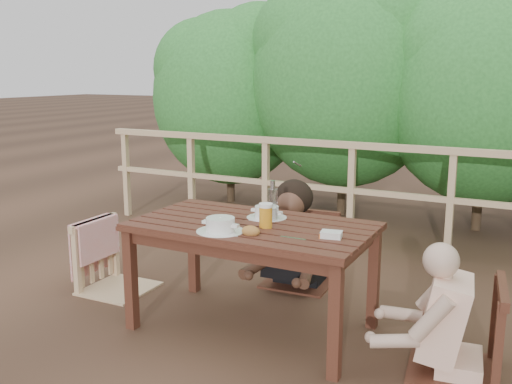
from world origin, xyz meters
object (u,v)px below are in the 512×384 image
at_px(soup_far, 267,213).
at_px(diner_right, 466,269).
at_px(soup_near, 220,226).
at_px(butter_tub, 331,236).
at_px(chair_right, 459,286).
at_px(bread_roll, 251,231).
at_px(bottle, 273,202).
at_px(beer_glass, 266,217).
at_px(chair_left, 116,227).
at_px(chair_far, 300,219).
at_px(table, 252,277).
at_px(woman, 301,202).

bearing_deg(soup_far, diner_right, -6.81).
relative_size(soup_near, butter_tub, 2.39).
bearing_deg(chair_right, bread_roll, -84.56).
distance_m(diner_right, bottle, 1.23).
bearing_deg(bottle, beer_glass, -78.28).
height_order(chair_left, chair_right, chair_right).
relative_size(chair_far, chair_right, 1.03).
height_order(chair_far, beer_glass, chair_far).
height_order(chair_left, butter_tub, chair_left).
distance_m(table, woman, 0.96).
height_order(chair_far, chair_right, chair_far).
xyz_separation_m(chair_right, bread_roll, (-1.15, -0.25, 0.22)).
distance_m(bread_roll, bottle, 0.37).
xyz_separation_m(woman, beer_glass, (0.17, -0.96, 0.12)).
bearing_deg(soup_far, chair_far, 95.11).
bearing_deg(chair_right, chair_far, -130.62).
bearing_deg(bottle, soup_near, -114.08).
distance_m(woman, bread_roll, 1.16).
xyz_separation_m(soup_near, beer_glass, (0.20, 0.21, 0.03)).
bearing_deg(chair_right, bottle, -101.79).
bearing_deg(diner_right, bottle, 78.33).
xyz_separation_m(chair_left, bottle, (1.31, 0.00, 0.33)).
bearing_deg(chair_right, chair_left, -99.22).
bearing_deg(woman, soup_near, 84.94).
distance_m(woman, soup_near, 1.17).
height_order(chair_left, beer_glass, chair_left).
distance_m(woman, butter_tub, 1.16).
xyz_separation_m(soup_near, soup_far, (0.10, 0.43, -0.00)).
bearing_deg(soup_near, woman, 88.35).
distance_m(chair_right, bottle, 1.22).
bearing_deg(chair_left, chair_right, -93.29).
height_order(diner_right, soup_near, diner_right).
bearing_deg(soup_far, butter_tub, -25.18).
distance_m(table, soup_near, 0.48).
bearing_deg(soup_near, beer_glass, 45.53).
height_order(table, chair_far, chair_far).
relative_size(table, beer_glass, 9.18).
xyz_separation_m(table, chair_right, (1.26, 0.02, 0.16)).
height_order(woman, soup_far, woman).
xyz_separation_m(chair_right, butter_tub, (-0.70, -0.10, 0.21)).
bearing_deg(diner_right, soup_far, 76.10).
xyz_separation_m(chair_far, bread_roll, (0.16, -1.12, 0.21)).
distance_m(chair_far, woman, 0.13).
bearing_deg(butter_tub, soup_near, -175.07).
xyz_separation_m(chair_left, bread_roll, (1.33, -0.35, 0.22)).
height_order(chair_right, beer_glass, chair_right).
xyz_separation_m(woman, soup_far, (0.06, -0.74, 0.09)).
xyz_separation_m(soup_far, beer_glass, (0.10, -0.22, 0.04)).
bearing_deg(woman, bread_roll, 94.62).
height_order(chair_left, soup_near, chair_left).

